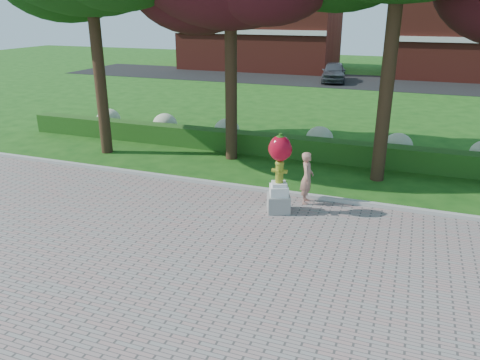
# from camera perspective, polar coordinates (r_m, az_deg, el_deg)

# --- Properties ---
(ground) EXTENTS (100.00, 100.00, 0.00)m
(ground) POSITION_cam_1_polar(r_m,az_deg,el_deg) (12.28, -2.59, -6.26)
(ground) COLOR #174912
(ground) RESTS_ON ground
(walkway) EXTENTS (40.00, 14.00, 0.04)m
(walkway) POSITION_cam_1_polar(r_m,az_deg,el_deg) (9.27, -12.67, -16.43)
(walkway) COLOR gray
(walkway) RESTS_ON ground
(curb) EXTENTS (40.00, 0.18, 0.15)m
(curb) POSITION_cam_1_polar(r_m,az_deg,el_deg) (14.82, 1.92, -1.14)
(curb) COLOR #ADADA5
(curb) RESTS_ON ground
(lawn_hedge) EXTENTS (24.00, 0.70, 0.80)m
(lawn_hedge) POSITION_cam_1_polar(r_m,az_deg,el_deg) (18.35, 5.94, 4.09)
(lawn_hedge) COLOR #1D4614
(lawn_hedge) RESTS_ON ground
(hydrangea_row) EXTENTS (20.10, 1.10, 0.99)m
(hydrangea_row) POSITION_cam_1_polar(r_m,az_deg,el_deg) (19.13, 8.39, 5.11)
(hydrangea_row) COLOR #B3BF91
(hydrangea_row) RESTS_ON ground
(street) EXTENTS (50.00, 8.00, 0.02)m
(street) POSITION_cam_1_polar(r_m,az_deg,el_deg) (38.72, 14.09, 11.56)
(street) COLOR black
(street) RESTS_ON ground
(building_left) EXTENTS (14.00, 8.00, 7.00)m
(building_left) POSITION_cam_1_polar(r_m,az_deg,el_deg) (46.41, 2.55, 17.81)
(building_left) COLOR maroon
(building_left) RESTS_ON ground
(building_right) EXTENTS (12.00, 8.00, 6.40)m
(building_right) POSITION_cam_1_polar(r_m,az_deg,el_deg) (44.30, 26.15, 15.36)
(building_right) COLOR maroon
(building_right) RESTS_ON ground
(hydrant_sculpture) EXTENTS (0.80, 0.80, 2.28)m
(hydrant_sculpture) POSITION_cam_1_polar(r_m,az_deg,el_deg) (12.94, 4.83, 1.08)
(hydrant_sculpture) COLOR gray
(hydrant_sculpture) RESTS_ON walkway
(woman) EXTENTS (0.45, 0.61, 1.56)m
(woman) POSITION_cam_1_polar(r_m,az_deg,el_deg) (13.77, 8.17, 0.27)
(woman) COLOR tan
(woman) RESTS_ON walkway
(parked_car) EXTENTS (2.39, 4.63, 1.51)m
(parked_car) POSITION_cam_1_polar(r_m,az_deg,el_deg) (38.14, 11.36, 12.80)
(parked_car) COLOR #414349
(parked_car) RESTS_ON street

